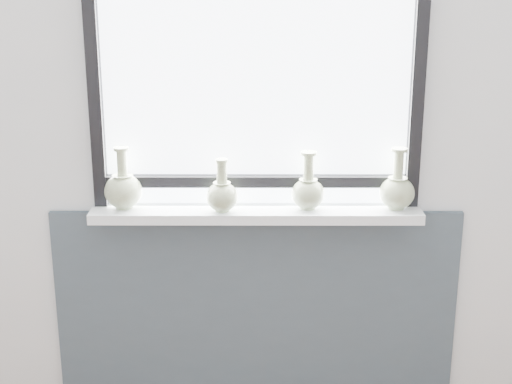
{
  "coord_description": "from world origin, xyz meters",
  "views": [
    {
      "loc": [
        0.01,
        -1.25,
        1.92
      ],
      "look_at": [
        0.0,
        1.55,
        1.02
      ],
      "focal_mm": 55.0,
      "sensor_mm": 36.0,
      "label": 1
    }
  ],
  "objects_px": {
    "vase_b": "(222,194)",
    "vase_d": "(397,190)",
    "windowsill": "(256,213)",
    "vase_a": "(123,189)",
    "vase_c": "(308,191)"
  },
  "relations": [
    {
      "from": "vase_b",
      "to": "vase_d",
      "type": "distance_m",
      "value": 0.69
    },
    {
      "from": "windowsill",
      "to": "vase_b",
      "type": "bearing_deg",
      "value": -167.7
    },
    {
      "from": "vase_a",
      "to": "vase_d",
      "type": "height_order",
      "value": "vase_a"
    },
    {
      "from": "vase_b",
      "to": "vase_d",
      "type": "relative_size",
      "value": 0.85
    },
    {
      "from": "vase_b",
      "to": "vase_c",
      "type": "xyz_separation_m",
      "value": [
        0.34,
        0.03,
        0.0
      ]
    },
    {
      "from": "windowsill",
      "to": "vase_d",
      "type": "height_order",
      "value": "vase_d"
    },
    {
      "from": "vase_c",
      "to": "vase_d",
      "type": "xyz_separation_m",
      "value": [
        0.35,
        0.0,
        0.0
      ]
    },
    {
      "from": "vase_c",
      "to": "vase_a",
      "type": "bearing_deg",
      "value": 179.46
    },
    {
      "from": "vase_b",
      "to": "vase_c",
      "type": "relative_size",
      "value": 0.91
    },
    {
      "from": "vase_b",
      "to": "vase_c",
      "type": "bearing_deg",
      "value": 4.98
    },
    {
      "from": "vase_d",
      "to": "vase_b",
      "type": "bearing_deg",
      "value": -177.52
    },
    {
      "from": "windowsill",
      "to": "vase_a",
      "type": "relative_size",
      "value": 5.28
    },
    {
      "from": "vase_a",
      "to": "vase_b",
      "type": "relative_size",
      "value": 1.18
    },
    {
      "from": "vase_c",
      "to": "vase_b",
      "type": "bearing_deg",
      "value": -175.02
    },
    {
      "from": "windowsill",
      "to": "vase_c",
      "type": "xyz_separation_m",
      "value": [
        0.21,
        0.0,
        0.09
      ]
    }
  ]
}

